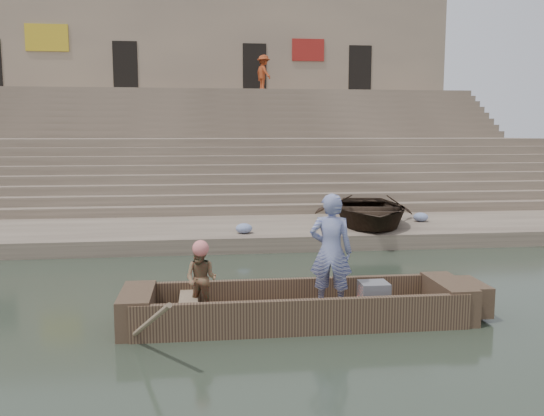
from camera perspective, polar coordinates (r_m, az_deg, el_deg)
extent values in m
plane|color=#263125|center=(8.82, -20.76, -13.14)|extent=(120.00, 120.00, 0.00)
cube|color=gray|center=(16.39, -14.16, -2.62)|extent=(32.00, 4.00, 0.40)
cube|color=gray|center=(23.66, -12.00, 3.46)|extent=(32.00, 3.00, 2.80)
cube|color=gray|center=(30.58, -10.91, 6.65)|extent=(32.00, 3.00, 5.20)
cube|color=gray|center=(18.57, -13.32, -0.94)|extent=(32.00, 0.50, 0.70)
cube|color=gray|center=(19.05, -13.17, -0.27)|extent=(32.00, 0.50, 1.00)
cube|color=gray|center=(19.52, -13.02, 0.37)|extent=(32.00, 0.50, 1.30)
cube|color=gray|center=(19.99, -12.89, 0.97)|extent=(32.00, 0.50, 1.60)
cube|color=gray|center=(20.47, -12.76, 1.55)|extent=(32.00, 0.50, 1.90)
cube|color=gray|center=(20.95, -12.63, 2.10)|extent=(32.00, 0.50, 2.20)
cube|color=gray|center=(21.44, -12.51, 2.63)|extent=(32.00, 0.50, 2.50)
cube|color=gray|center=(21.92, -12.40, 3.13)|extent=(32.00, 0.50, 2.80)
cube|color=gray|center=(25.39, -11.66, 4.09)|extent=(32.00, 0.50, 3.10)
cube|color=gray|center=(25.88, -11.58, 4.49)|extent=(32.00, 0.50, 3.40)
cube|color=gray|center=(26.37, -11.51, 4.87)|extent=(32.00, 0.50, 3.70)
cube|color=gray|center=(26.86, -11.43, 5.24)|extent=(32.00, 0.50, 4.00)
cube|color=gray|center=(27.35, -11.36, 5.60)|extent=(32.00, 0.50, 4.30)
cube|color=gray|center=(27.85, -11.29, 5.94)|extent=(32.00, 0.50, 4.60)
cube|color=gray|center=(28.34, -11.22, 6.27)|extent=(32.00, 0.50, 4.90)
cube|color=gray|center=(28.84, -11.15, 6.60)|extent=(32.00, 0.50, 5.20)
cube|color=tan|center=(34.66, -10.58, 11.73)|extent=(32.00, 5.00, 11.20)
cube|color=black|center=(32.51, -14.53, 13.66)|extent=(1.30, 0.18, 2.60)
cube|color=black|center=(32.38, -1.78, 13.92)|extent=(1.30, 0.18, 2.60)
cube|color=black|center=(33.46, 8.81, 13.64)|extent=(1.30, 0.18, 2.60)
cube|color=gold|center=(33.36, -21.71, 15.64)|extent=(2.20, 0.10, 1.40)
cube|color=maroon|center=(32.84, 3.65, 15.58)|extent=(1.80, 0.10, 1.20)
cube|color=brown|center=(9.35, 2.63, -10.73)|extent=(5.00, 1.30, 0.22)
cube|color=brown|center=(8.72, 3.32, -10.94)|extent=(5.20, 0.12, 0.56)
cube|color=brown|center=(9.88, 2.03, -8.67)|extent=(5.20, 0.12, 0.56)
cube|color=brown|center=(9.23, -13.42, -9.94)|extent=(0.50, 1.30, 0.60)
cube|color=brown|center=(10.02, 17.34, -8.68)|extent=(0.50, 1.30, 0.60)
cube|color=brown|center=(10.18, 19.42, -8.39)|extent=(0.35, 0.90, 0.50)
cube|color=#937A5B|center=(9.15, -8.39, -9.32)|extent=(0.30, 1.20, 0.08)
cylinder|color=#937A5B|center=(8.37, -13.08, -11.79)|extent=(1.03, 2.10, 1.36)
sphere|color=#E57571|center=(8.91, -7.20, -4.05)|extent=(0.26, 0.26, 0.26)
imported|color=navy|center=(9.15, 5.94, -4.37)|extent=(0.79, 0.63, 1.88)
imported|color=#267442|center=(9.02, -7.14, -7.10)|extent=(0.66, 0.60, 1.10)
cube|color=slate|center=(9.54, 10.19, -8.52)|extent=(0.46, 0.42, 0.40)
cube|color=#E5593F|center=(9.48, 8.96, -8.59)|extent=(0.04, 0.34, 0.32)
imported|color=#2D2116|center=(16.52, 9.71, -0.17)|extent=(3.72, 4.71, 0.88)
imported|color=#9A3B1A|center=(30.84, -0.85, 13.40)|extent=(1.11, 1.40, 1.90)
ellipsoid|color=#3F5999|center=(17.53, 14.73, -0.89)|extent=(0.44, 0.44, 0.26)
ellipsoid|color=#3F5999|center=(14.99, -2.84, -2.06)|extent=(0.44, 0.44, 0.26)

